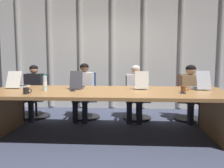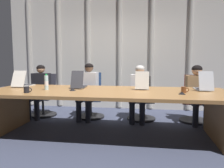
{
  "view_description": "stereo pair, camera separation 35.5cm",
  "coord_description": "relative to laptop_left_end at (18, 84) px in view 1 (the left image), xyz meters",
  "views": [
    {
      "loc": [
        0.33,
        -3.77,
        1.29
      ],
      "look_at": [
        0.08,
        0.12,
        0.86
      ],
      "focal_mm": 36.88,
      "sensor_mm": 36.0,
      "label": 1
    },
    {
      "loc": [
        0.68,
        -3.73,
        1.29
      ],
      "look_at": [
        0.08,
        0.12,
        0.86
      ],
      "focal_mm": 36.88,
      "sensor_mm": 36.0,
      "label": 2
    }
  ],
  "objects": [
    {
      "name": "office_chair_left_end",
      "position": [
        0.02,
        0.82,
        -0.46
      ],
      "size": [
        0.6,
        0.6,
        0.94
      ],
      "rotation": [
        0.0,
        0.0,
        -1.61
      ],
      "color": "#2D2D38",
      "rests_on": "ground_plane"
    },
    {
      "name": "water_bottle_primary",
      "position": [
        0.65,
        -0.38,
        0.06
      ],
      "size": [
        0.07,
        0.07,
        0.27
      ],
      "color": "silver",
      "rests_on": "conference_table"
    },
    {
      "name": "office_chair_left_mid",
      "position": [
        1.12,
        0.82,
        -0.45
      ],
      "size": [
        0.6,
        0.61,
        0.98
      ],
      "rotation": [
        0.0,
        0.0,
        -1.44
      ],
      "color": "navy",
      "rests_on": "ground_plane"
    },
    {
      "name": "laptop_left_mid",
      "position": [
        1.12,
        -0.05,
        0.0
      ],
      "size": [
        0.26,
        0.5,
        0.32
      ],
      "rotation": [
        0.0,
        0.0,
        1.66
      ],
      "color": "#2D2D33",
      "rests_on": "conference_table"
    },
    {
      "name": "person_left_end",
      "position": [
        -0.01,
        0.66,
        -0.17
      ],
      "size": [
        0.41,
        0.57,
        1.15
      ],
      "rotation": [
        0.0,
        0.0,
        -1.65
      ],
      "color": "black",
      "rests_on": "ground_plane"
    },
    {
      "name": "coffee_mug_far",
      "position": [
        2.92,
        -0.39,
        -0.01
      ],
      "size": [
        0.12,
        0.08,
        0.1
      ],
      "color": "brown",
      "rests_on": "conference_table"
    },
    {
      "name": "coffee_mug_near",
      "position": [
        0.5,
        -0.77,
        -0.01
      ],
      "size": [
        0.13,
        0.08,
        0.1
      ],
      "color": "black",
      "rests_on": "conference_table"
    },
    {
      "name": "person_right_mid",
      "position": [
        3.34,
        0.66,
        -0.15
      ],
      "size": [
        0.44,
        0.57,
        1.16
      ],
      "rotation": [
        0.0,
        0.0,
        -1.5
      ],
      "color": "olive",
      "rests_on": "ground_plane"
    },
    {
      "name": "office_chair_right_mid",
      "position": [
        3.32,
        0.82,
        -0.46
      ],
      "size": [
        0.6,
        0.61,
        0.95
      ],
      "rotation": [
        0.0,
        0.0,
        -1.71
      ],
      "color": "#511E19",
      "rests_on": "ground_plane"
    },
    {
      "name": "conference_mic_middle",
      "position": [
        2.87,
        -0.55,
        -0.04
      ],
      "size": [
        0.11,
        0.11,
        0.03
      ],
      "primitive_type": "cone",
      "color": "black",
      "rests_on": "conference_table"
    },
    {
      "name": "curtain_backdrop",
      "position": [
        1.67,
        1.86,
        0.62
      ],
      "size": [
        5.99,
        0.17,
        2.87
      ],
      "color": "beige",
      "rests_on": "ground_plane"
    },
    {
      "name": "conference_mic_left_side",
      "position": [
        1.12,
        -0.42,
        -0.04
      ],
      "size": [
        0.11,
        0.11,
        0.03
      ],
      "primitive_type": "cone",
      "color": "black",
      "rests_on": "conference_table"
    },
    {
      "name": "person_left_mid",
      "position": [
        1.1,
        0.66,
        -0.15
      ],
      "size": [
        0.4,
        0.57,
        1.19
      ],
      "rotation": [
        0.0,
        0.0,
        -1.65
      ],
      "color": "silver",
      "rests_on": "ground_plane"
    },
    {
      "name": "office_chair_center",
      "position": [
        2.23,
        0.81,
        -0.47
      ],
      "size": [
        0.6,
        0.6,
        0.91
      ],
      "rotation": [
        0.0,
        0.0,
        -1.43
      ],
      "color": "black",
      "rests_on": "ground_plane"
    },
    {
      "name": "ground_plane",
      "position": [
        1.67,
        -0.34,
        -0.82
      ],
      "size": [
        11.97,
        11.97,
        0.0
      ],
      "primitive_type": "plane",
      "color": "#383D51"
    },
    {
      "name": "laptop_center",
      "position": [
        2.26,
        -0.04,
        0.0
      ],
      "size": [
        0.23,
        0.39,
        0.32
      ],
      "rotation": [
        0.0,
        0.0,
        1.57
      ],
      "color": "beige",
      "rests_on": "conference_table"
    },
    {
      "name": "person_center",
      "position": [
        2.19,
        0.65,
        -0.17
      ],
      "size": [
        0.4,
        0.57,
        1.15
      ],
      "rotation": [
        0.0,
        0.0,
        -1.66
      ],
      "color": "silver",
      "rests_on": "ground_plane"
    },
    {
      "name": "conference_table",
      "position": [
        1.67,
        -0.34,
        -0.21
      ],
      "size": [
        4.0,
        1.39,
        0.76
      ],
      "color": "olive",
      "rests_on": "ground_plane"
    },
    {
      "name": "laptop_left_end",
      "position": [
        0.0,
        0.0,
        0.0
      ],
      "size": [
        0.25,
        0.48,
        0.31
      ],
      "rotation": [
        0.0,
        0.0,
        1.58
      ],
      "color": "beige",
      "rests_on": "conference_table"
    },
    {
      "name": "laptop_right_mid",
      "position": [
        3.29,
        -0.03,
        0.0
      ],
      "size": [
        0.26,
        0.46,
        0.33
      ],
      "rotation": [
        0.0,
        0.0,
        1.62
      ],
      "color": "#A8ADB7",
      "rests_on": "conference_table"
    }
  ]
}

